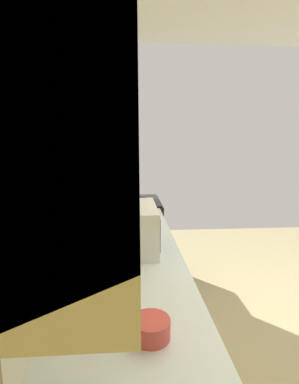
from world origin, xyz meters
name	(u,v)px	position (x,y,z in m)	size (l,w,h in m)	color
wall_back	(70,169)	(0.00, 1.66, 1.39)	(4.02, 0.12, 2.78)	beige
counter_run	(130,363)	(-0.47, 1.31, 0.45)	(2.95, 0.61, 0.90)	#F2D176
upper_cabinets	(93,82)	(-0.47, 1.45, 1.79)	(2.28, 0.30, 0.67)	#FBD378
oven_range	(132,239)	(1.36, 1.28, 0.47)	(0.71, 0.65, 1.08)	black
microwave	(126,227)	(-0.05, 1.33, 1.04)	(0.49, 0.38, 0.27)	white
bowl	(151,327)	(-0.87, 1.24, 0.94)	(0.13, 0.13, 0.07)	#D84C47
kettle	(138,208)	(0.67, 1.24, 0.99)	(0.20, 0.15, 0.19)	black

